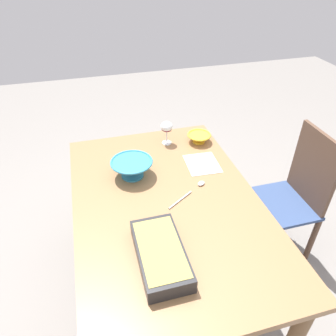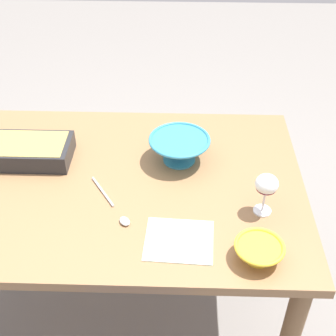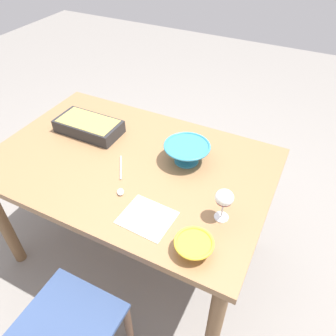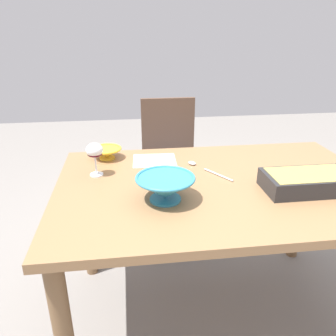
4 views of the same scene
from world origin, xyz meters
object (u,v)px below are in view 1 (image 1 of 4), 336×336
at_px(wine_glass, 167,128).
at_px(small_bowl, 199,137).
at_px(serving_spoon, 194,189).
at_px(napkin, 202,164).
at_px(mixing_bowl, 132,168).
at_px(chair, 289,197).
at_px(dining_table, 167,216).
at_px(casserole_dish, 161,253).

bearing_deg(wine_glass, small_bowl, 79.20).
relative_size(serving_spoon, napkin, 1.15).
relative_size(mixing_bowl, serving_spoon, 0.94).
distance_m(chair, napkin, 0.62).
relative_size(chair, mixing_bowl, 4.06).
xyz_separation_m(dining_table, serving_spoon, (-0.05, 0.16, 0.11)).
xyz_separation_m(mixing_bowl, serving_spoon, (0.21, 0.29, -0.05)).
bearing_deg(wine_glass, mixing_bowl, -44.02).
xyz_separation_m(chair, mixing_bowl, (-0.15, -0.96, 0.31)).
height_order(dining_table, chair, chair).
relative_size(wine_glass, serving_spoon, 0.62).
bearing_deg(chair, casserole_dish, -64.90).
distance_m(casserole_dish, mixing_bowl, 0.59).
bearing_deg(wine_glass, casserole_dish, -16.66).
relative_size(dining_table, napkin, 6.61).
relative_size(mixing_bowl, napkin, 1.08).
bearing_deg(mixing_bowl, small_bowl, 117.01).
xyz_separation_m(wine_glass, serving_spoon, (0.49, 0.01, -0.10)).
bearing_deg(mixing_bowl, chair, 81.15).
bearing_deg(serving_spoon, chair, 95.02).
xyz_separation_m(wine_glass, casserole_dish, (0.87, -0.26, -0.07)).
distance_m(wine_glass, mixing_bowl, 0.40).
distance_m(dining_table, napkin, 0.40).
relative_size(wine_glass, mixing_bowl, 0.67).
bearing_deg(serving_spoon, mixing_bowl, -125.96).
relative_size(small_bowl, serving_spoon, 0.62).
relative_size(wine_glass, napkin, 0.72).
distance_m(dining_table, wine_glass, 0.59).
bearing_deg(dining_table, serving_spoon, 106.54).
relative_size(mixing_bowl, small_bowl, 1.52).
height_order(dining_table, napkin, napkin).
height_order(wine_glass, small_bowl, wine_glass).
bearing_deg(napkin, casserole_dish, -33.95).
xyz_separation_m(casserole_dish, napkin, (-0.60, 0.40, -0.04)).
xyz_separation_m(dining_table, wine_glass, (-0.54, 0.14, 0.21)).
relative_size(dining_table, mixing_bowl, 6.12).
distance_m(dining_table, mixing_bowl, 0.32).
bearing_deg(chair, wine_glass, -122.20).
relative_size(chair, small_bowl, 6.17).
xyz_separation_m(chair, casserole_dish, (0.44, -0.94, 0.29)).
height_order(mixing_bowl, napkin, mixing_bowl).
xyz_separation_m(small_bowl, serving_spoon, (0.45, -0.19, -0.03)).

